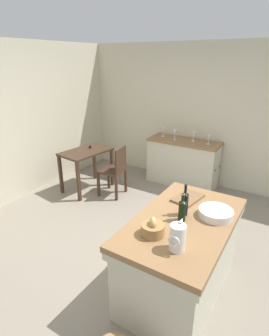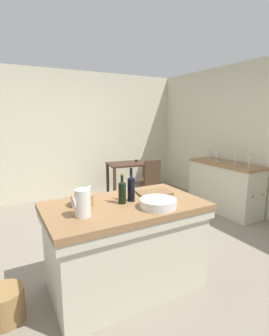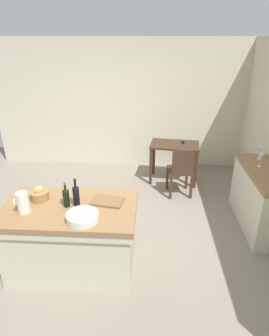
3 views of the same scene
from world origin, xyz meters
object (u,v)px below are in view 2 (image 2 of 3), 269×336
Objects in this scene: side_cabinet at (224,187)px; wine_bottle_dark at (131,188)px; pitcher at (83,203)px; wicker_hamper at (5,305)px; cutting_board at (154,193)px; wine_glass_left at (235,157)px; island_table at (125,242)px; writing_desk at (130,169)px; wine_glass_right at (209,152)px; wine_glass_far_left at (249,160)px; wine_glass_middle at (217,154)px; bread_basket at (82,199)px; wash_bowl at (158,203)px; wooden_chair at (148,181)px; wine_bottle_amber at (122,191)px.

side_cabinet is 4.15× the size of wine_bottle_dark.
pitcher is 0.87× the size of wicker_hamper.
wine_glass_left reaches higher than cutting_board.
cutting_board reaches higher than island_table.
wine_glass_right is at bearing -38.05° from writing_desk.
island_table is 0.59m from cutting_board.
wine_glass_middle reaches higher than wine_glass_far_left.
cutting_board is at bearing -112.00° from writing_desk.
writing_desk reaches higher than wicker_hamper.
wine_glass_middle reaches higher than cutting_board.
wash_bowl is at bearing -33.11° from bread_basket.
wine_bottle_dark is at bearing -126.26° from wooden_chair.
wicker_hamper is (-3.55, -1.14, -0.87)m from wine_glass_middle.
cutting_board is at bearing -0.91° from bread_basket.
wicker_hamper is (-1.08, 0.07, -0.33)m from island_table.
wine_glass_right is at bearing 29.89° from wine_bottle_amber.
wine_bottle_amber is (-0.43, -0.11, 0.10)m from cutting_board.
wine_glass_right is at bearing 72.48° from wine_glass_middle.
wine_glass_middle is 1.00× the size of wine_glass_right.
wooden_chair is at bearing 35.49° from wicker_hamper.
wine_bottle_dark is 2.87m from wine_glass_right.
wine_glass_far_left is (2.10, 0.45, 0.12)m from cutting_board.
wicker_hamper is at bearing -165.02° from side_cabinet.
wine_bottle_dark is at bearing -157.67° from side_cabinet.
wooden_chair is (-1.09, 0.83, 0.05)m from side_cabinet.
bread_basket is 1.17× the size of wine_glass_left.
bread_basket reaches higher than wicker_hamper.
cutting_board is 1.91× the size of wine_glass_right.
island_table is 0.54m from wash_bowl.
writing_desk is 2.93m from wash_bowl.
island_table reaches higher than wicker_hamper.
wine_bottle_amber is 1.53× the size of wine_glass_right.
wine_glass_far_left is (2.30, 0.82, 0.09)m from wash_bowl.
writing_desk is 5.17× the size of wine_glass_middle.
writing_desk is at bearing 67.08° from wash_bowl.
wooden_chair is 5.58× the size of wine_glass_far_left.
wine_glass_far_left is at bearing 7.96° from wicker_hamper.
wine_bottle_dark is 2.48m from wine_glass_far_left.
wine_glass_middle reaches higher than bread_basket.
writing_desk is 0.61m from wooden_chair.
cutting_board is (-2.10, -0.90, 0.43)m from side_cabinet.
pitcher is at bearing -163.26° from wine_bottle_dark.
wine_glass_middle is (-0.05, 0.63, 0.02)m from wine_glass_far_left.
writing_desk is 2.23m from wine_glass_far_left.
wine_bottle_amber reaches higher than pitcher.
writing_desk is 1.71m from wine_glass_middle.
pitcher is 3.04m from wine_glass_far_left.
wash_bowl is at bearing -112.92° from writing_desk.
wine_bottle_dark is (0.54, 0.16, 0.01)m from pitcher.
side_cabinet is 0.74m from wine_glass_right.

